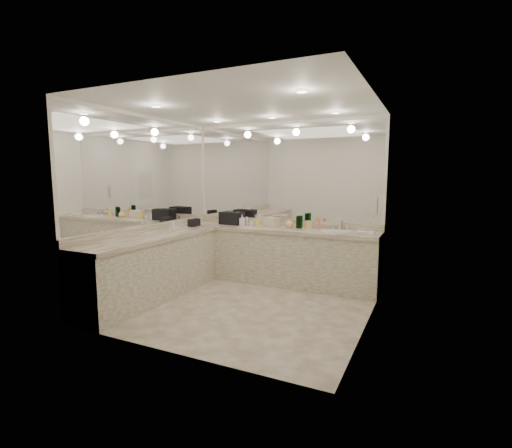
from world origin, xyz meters
The scene contains 37 objects.
floor centered at (0.00, 0.00, 0.00)m, with size 3.20×3.20×0.00m, color beige.
ceiling centered at (0.00, 0.00, 2.60)m, with size 3.20×3.20×0.00m, color white.
wall_back centered at (0.00, 1.50, 1.30)m, with size 3.20×0.02×2.60m, color silver.
wall_left centered at (-1.60, 0.00, 1.30)m, with size 0.02×3.00×2.60m, color silver.
wall_right centered at (1.60, 0.00, 1.30)m, with size 0.02×3.00×2.60m, color silver.
vanity_back_base centered at (0.00, 1.20, 0.42)m, with size 3.20×0.60×0.84m, color silver.
vanity_back_top centered at (0.00, 1.19, 0.87)m, with size 3.20×0.64×0.06m, color beige.
vanity_left_base centered at (-1.30, -0.30, 0.42)m, with size 0.60×2.40×0.84m, color silver.
vanity_left_top centered at (-1.29, -0.30, 0.87)m, with size 0.64×2.42×0.06m, color beige.
backsplash_back centered at (0.00, 1.48, 0.95)m, with size 3.20×0.04×0.10m, color beige.
backsplash_left centered at (-1.58, 0.00, 0.95)m, with size 0.04×3.00×0.10m, color beige.
mirror_back centered at (0.00, 1.49, 1.77)m, with size 3.12×0.01×1.55m, color white.
mirror_left centered at (-1.59, 0.00, 1.77)m, with size 0.01×2.92×1.55m, color white.
sink centered at (0.95, 1.20, 0.90)m, with size 0.44×0.44×0.03m, color white.
faucet centered at (0.95, 1.41, 0.97)m, with size 0.24×0.16×0.14m, color silver.
wall_phone centered at (1.56, 0.70, 1.35)m, with size 0.06×0.10×0.24m, color white.
door centered at (1.59, -0.50, 1.05)m, with size 0.02×0.82×2.10m, color white.
black_toiletry_bag centered at (-0.86, 1.24, 1.01)m, with size 0.38×0.24×0.22m, color black.
black_bag_spill centered at (-1.30, 0.75, 0.96)m, with size 0.10×0.22×0.12m, color black.
cream_cosmetic_case centered at (-0.14, 1.29, 0.97)m, with size 0.25×0.15×0.14m, color beige.
hand_towel centered at (1.39, 1.11, 0.92)m, with size 0.23×0.15×0.04m, color white.
lotion_left centered at (-1.30, 0.20, 0.96)m, with size 0.06×0.06×0.13m, color white.
soap_bottle_a centered at (-0.75, 1.28, 1.01)m, with size 0.08×0.08×0.21m, color beige.
soap_bottle_b centered at (-0.64, 1.19, 0.99)m, with size 0.08×0.09×0.19m, color white.
soap_bottle_c centered at (0.19, 1.22, 0.98)m, with size 0.12×0.12×0.16m, color #F6C882.
green_bottle_0 centered at (0.32, 1.27, 1.00)m, with size 0.07×0.07×0.20m, color #0A541B.
green_bottle_1 centered at (0.33, 1.28, 0.99)m, with size 0.07×0.07×0.19m, color #0A541B.
green_bottle_2 centered at (0.36, 1.27, 1.00)m, with size 0.07×0.07×0.20m, color #0A541B.
amenity_bottle_0 centered at (0.49, 1.35, 0.95)m, with size 0.06×0.06×0.11m, color silver.
amenity_bottle_1 centered at (0.50, 1.22, 0.97)m, with size 0.06×0.06×0.13m, color #F2D84C.
amenity_bottle_2 centered at (-0.47, 1.20, 0.94)m, with size 0.07×0.07×0.08m, color white.
amenity_bottle_3 centered at (-0.21, 1.32, 0.96)m, with size 0.04×0.04×0.12m, color #F2D84C.
amenity_bottle_4 centered at (-0.35, 1.19, 0.97)m, with size 0.06×0.06×0.13m, color #F2D84C.
amenity_bottle_5 centered at (0.65, 1.34, 0.96)m, with size 0.05×0.05×0.13m, color #E57F66.
amenity_bottle_6 centered at (-1.15, 1.32, 0.94)m, with size 0.04×0.04×0.08m, color #3F3F4C.
amenity_bottle_7 centered at (0.19, 1.35, 0.95)m, with size 0.04×0.04×0.10m, color #F2D84C.
amenity_bottle_8 centered at (-0.61, 1.31, 0.97)m, with size 0.04×0.04×0.13m, color white.
Camera 1 is at (2.22, -4.25, 1.73)m, focal length 26.00 mm.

